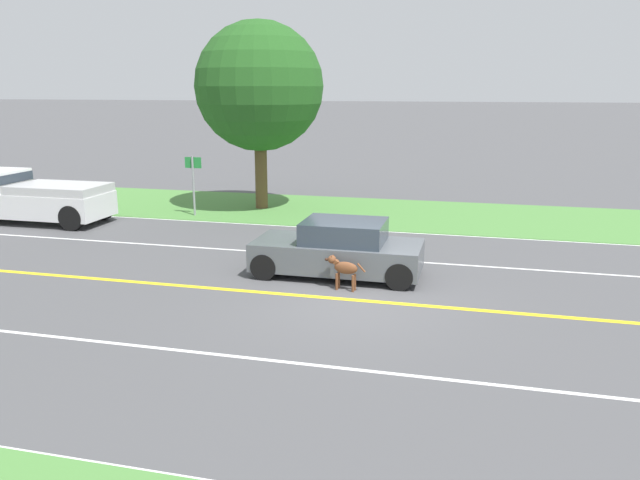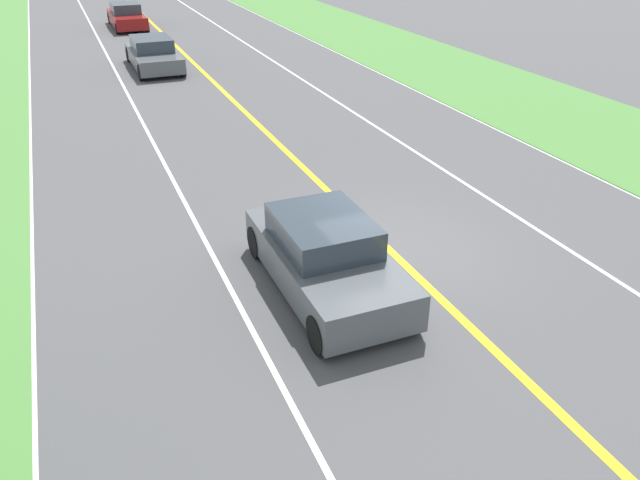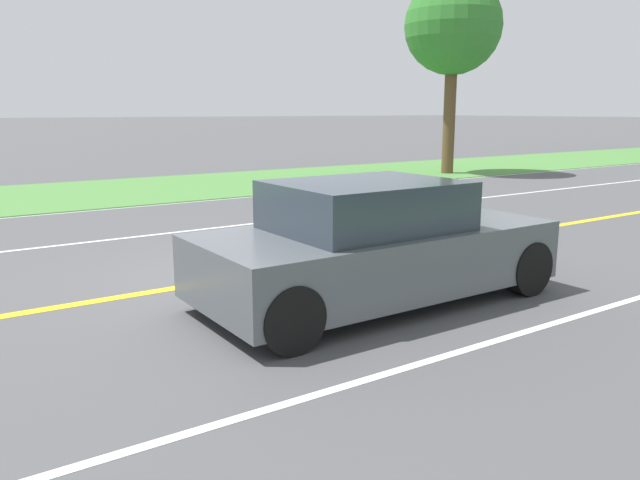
{
  "view_description": "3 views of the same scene",
  "coord_description": "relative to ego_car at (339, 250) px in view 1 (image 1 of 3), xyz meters",
  "views": [
    {
      "loc": [
        -13.1,
        -2.51,
        4.67
      ],
      "look_at": [
        1.57,
        1.18,
        0.95
      ],
      "focal_mm": 35.0,
      "sensor_mm": 36.0,
      "label": 1
    },
    {
      "loc": [
        5.74,
        9.95,
        6.43
      ],
      "look_at": [
        2.05,
        1.05,
        1.23
      ],
      "focal_mm": 35.0,
      "sensor_mm": 36.0,
      "label": 2
    },
    {
      "loc": [
        7.29,
        -3.71,
        2.2
      ],
      "look_at": [
        1.6,
        0.14,
        0.77
      ],
      "focal_mm": 35.0,
      "sensor_mm": 36.0,
      "label": 3
    }
  ],
  "objects": [
    {
      "name": "grass_verge_right",
      "position": [
        8.19,
        -0.75,
        -0.65
      ],
      "size": [
        6.0,
        160.0,
        0.03
      ],
      "primitive_type": "cube",
      "color": "#4C843D",
      "rests_on": "ground"
    },
    {
      "name": "ground_plane",
      "position": [
        -1.81,
        -0.75,
        -0.66
      ],
      "size": [
        400.0,
        400.0,
        0.0
      ],
      "primitive_type": "plane",
      "color": "#4C4C4F"
    },
    {
      "name": "centre_divider_line",
      "position": [
        -1.81,
        -0.75,
        -0.66
      ],
      "size": [
        0.18,
        160.0,
        0.01
      ],
      "primitive_type": "cube",
      "color": "yellow",
      "rests_on": "ground"
    },
    {
      "name": "lane_dash_same_dir",
      "position": [
        1.69,
        -0.75,
        -0.66
      ],
      "size": [
        0.1,
        160.0,
        0.01
      ],
      "primitive_type": "cube",
      "color": "white",
      "rests_on": "ground"
    },
    {
      "name": "lane_edge_line_right",
      "position": [
        5.19,
        -0.75,
        -0.66
      ],
      "size": [
        0.14,
        160.0,
        0.01
      ],
      "primitive_type": "cube",
      "color": "white",
      "rests_on": "ground"
    },
    {
      "name": "street_sign",
      "position": [
        6.03,
        6.81,
        0.75
      ],
      "size": [
        0.11,
        0.64,
        2.23
      ],
      "color": "gray",
      "rests_on": "ground"
    },
    {
      "name": "ego_car",
      "position": [
        0.0,
        0.0,
        0.0
      ],
      "size": [
        1.89,
        4.22,
        1.42
      ],
      "color": "#51565B",
      "rests_on": "ground"
    },
    {
      "name": "roadside_tree_right_near",
      "position": [
        8.03,
        4.89,
        4.01
      ],
      "size": [
        4.87,
        4.87,
        7.13
      ],
      "color": "brown",
      "rests_on": "ground"
    },
    {
      "name": "lane_dash_oncoming",
      "position": [
        -5.31,
        -0.75,
        -0.66
      ],
      "size": [
        0.1,
        160.0,
        0.01
      ],
      "primitive_type": "cube",
      "color": "white",
      "rests_on": "ground"
    },
    {
      "name": "dog",
      "position": [
        -1.14,
        -0.35,
        -0.13
      ],
      "size": [
        0.3,
        1.02,
        0.83
      ],
      "rotation": [
        0.0,
        0.0,
        -0.15
      ],
      "color": "brown",
      "rests_on": "ground"
    },
    {
      "name": "pickup_truck",
      "position": [
        3.67,
        12.19,
        0.26
      ],
      "size": [
        2.01,
        5.56,
        1.8
      ],
      "color": "silver",
      "rests_on": "ground"
    }
  ]
}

